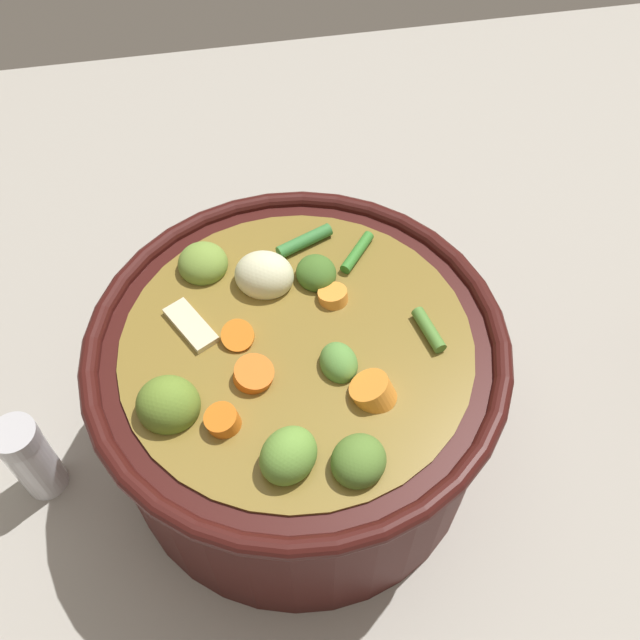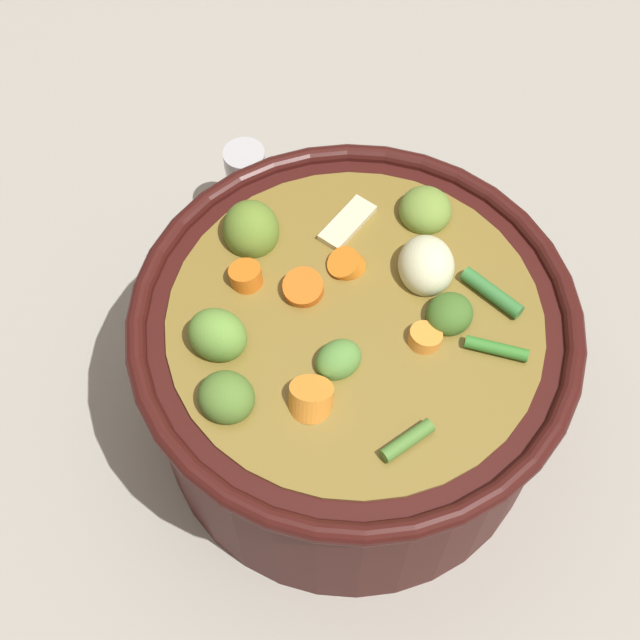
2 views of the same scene
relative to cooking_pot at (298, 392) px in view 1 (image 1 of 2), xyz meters
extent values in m
plane|color=#9E998E|center=(0.00, 0.00, -0.07)|extent=(1.10, 1.10, 0.00)
cylinder|color=#38110F|center=(0.00, 0.00, -0.01)|extent=(0.27, 0.27, 0.13)
torus|color=#38110F|center=(0.00, 0.00, 0.06)|extent=(0.28, 0.28, 0.01)
cylinder|color=olive|center=(0.00, 0.00, 0.00)|extent=(0.23, 0.23, 0.13)
ellipsoid|color=#689A3C|center=(0.08, -0.02, 0.07)|extent=(0.05, 0.05, 0.03)
ellipsoid|color=#567E31|center=(0.09, 0.02, 0.07)|extent=(0.04, 0.05, 0.03)
ellipsoid|color=#436D28|center=(-0.05, 0.02, 0.07)|extent=(0.04, 0.03, 0.02)
ellipsoid|color=olive|center=(0.03, -0.08, 0.07)|extent=(0.04, 0.04, 0.04)
ellipsoid|color=olive|center=(-0.07, -0.05, 0.07)|extent=(0.04, 0.04, 0.03)
ellipsoid|color=#59913F|center=(0.02, 0.02, 0.06)|extent=(0.03, 0.03, 0.02)
cylinder|color=orange|center=(-0.01, -0.04, 0.06)|extent=(0.03, 0.02, 0.02)
cylinder|color=orange|center=(-0.03, 0.03, 0.06)|extent=(0.03, 0.03, 0.01)
cylinder|color=orange|center=(0.02, -0.03, 0.06)|extent=(0.04, 0.04, 0.02)
cylinder|color=orange|center=(0.05, 0.04, 0.06)|extent=(0.04, 0.04, 0.03)
cylinder|color=orange|center=(0.05, -0.05, 0.06)|extent=(0.02, 0.03, 0.02)
ellipsoid|color=beige|center=(-0.05, -0.01, 0.07)|extent=(0.05, 0.05, 0.03)
cylinder|color=#387C3A|center=(-0.08, 0.02, 0.07)|extent=(0.02, 0.04, 0.01)
cylinder|color=#508334|center=(0.01, 0.09, 0.07)|extent=(0.03, 0.02, 0.01)
cylinder|color=#39832F|center=(-0.07, 0.05, 0.07)|extent=(0.03, 0.03, 0.01)
cube|color=beige|center=(-0.03, -0.07, 0.06)|extent=(0.04, 0.03, 0.01)
cylinder|color=silver|center=(0.00, -0.20, -0.04)|extent=(0.03, 0.03, 0.07)
cylinder|color=#B7B7BC|center=(0.00, -0.20, 0.00)|extent=(0.03, 0.03, 0.01)
camera|label=1|loc=(0.26, -0.03, 0.44)|focal=40.18mm
camera|label=2|loc=(0.13, 0.25, 0.52)|focal=50.31mm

